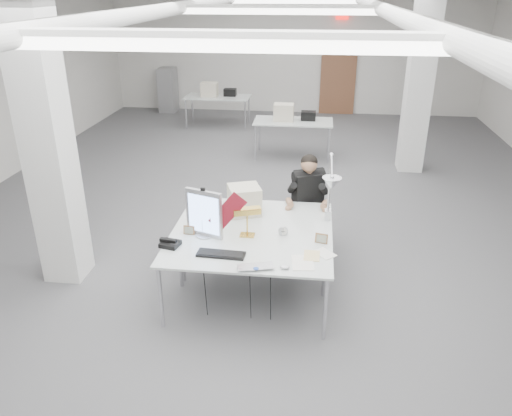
{
  "coord_description": "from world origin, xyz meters",
  "views": [
    {
      "loc": [
        0.65,
        -7.04,
        3.31
      ],
      "look_at": [
        0.04,
        -2.0,
        1.02
      ],
      "focal_mm": 35.0,
      "sensor_mm": 36.0,
      "label": 1
    }
  ],
  "objects_px": {
    "laptop": "(256,270)",
    "bankers_lamp": "(247,223)",
    "office_chair": "(307,212)",
    "beige_monitor": "(244,200)",
    "desk_main": "(246,252)",
    "monitor": "(204,214)",
    "architect_lamp": "(330,192)",
    "seated_person": "(308,188)",
    "desk_phone": "(170,244)"
  },
  "relations": [
    {
      "from": "monitor",
      "to": "desk_phone",
      "type": "bearing_deg",
      "value": -118.8
    },
    {
      "from": "office_chair",
      "to": "monitor",
      "type": "relative_size",
      "value": 1.96
    },
    {
      "from": "bankers_lamp",
      "to": "beige_monitor",
      "type": "distance_m",
      "value": 0.6
    },
    {
      "from": "seated_person",
      "to": "desk_phone",
      "type": "xyz_separation_m",
      "value": [
        -1.42,
        -1.49,
        -0.12
      ]
    },
    {
      "from": "desk_main",
      "to": "bankers_lamp",
      "type": "xyz_separation_m",
      "value": [
        -0.04,
        0.34,
        0.17
      ]
    },
    {
      "from": "office_chair",
      "to": "desk_main",
      "type": "bearing_deg",
      "value": -133.83
    },
    {
      "from": "desk_phone",
      "to": "laptop",
      "type": "bearing_deg",
      "value": -9.68
    },
    {
      "from": "office_chair",
      "to": "monitor",
      "type": "xyz_separation_m",
      "value": [
        -1.1,
        -1.26,
        0.49
      ]
    },
    {
      "from": "bankers_lamp",
      "to": "beige_monitor",
      "type": "xyz_separation_m",
      "value": [
        -0.12,
        0.59,
        0.02
      ]
    },
    {
      "from": "laptop",
      "to": "bankers_lamp",
      "type": "distance_m",
      "value": 0.77
    },
    {
      "from": "office_chair",
      "to": "seated_person",
      "type": "xyz_separation_m",
      "value": [
        0.0,
        -0.05,
        0.37
      ]
    },
    {
      "from": "seated_person",
      "to": "office_chair",
      "type": "bearing_deg",
      "value": 67.34
    },
    {
      "from": "seated_person",
      "to": "beige_monitor",
      "type": "xyz_separation_m",
      "value": [
        -0.75,
        -0.57,
        0.03
      ]
    },
    {
      "from": "desk_phone",
      "to": "architect_lamp",
      "type": "relative_size",
      "value": 0.21
    },
    {
      "from": "monitor",
      "to": "architect_lamp",
      "type": "relative_size",
      "value": 0.59
    },
    {
      "from": "monitor",
      "to": "architect_lamp",
      "type": "distance_m",
      "value": 1.41
    },
    {
      "from": "architect_lamp",
      "to": "desk_phone",
      "type": "bearing_deg",
      "value": -164.34
    },
    {
      "from": "bankers_lamp",
      "to": "beige_monitor",
      "type": "relative_size",
      "value": 0.86
    },
    {
      "from": "laptop",
      "to": "bankers_lamp",
      "type": "relative_size",
      "value": 1.13
    },
    {
      "from": "office_chair",
      "to": "desk_phone",
      "type": "distance_m",
      "value": 2.11
    },
    {
      "from": "office_chair",
      "to": "bankers_lamp",
      "type": "relative_size",
      "value": 3.37
    },
    {
      "from": "architect_lamp",
      "to": "seated_person",
      "type": "bearing_deg",
      "value": 101.35
    },
    {
      "from": "monitor",
      "to": "beige_monitor",
      "type": "distance_m",
      "value": 0.74
    },
    {
      "from": "seated_person",
      "to": "laptop",
      "type": "height_order",
      "value": "seated_person"
    },
    {
      "from": "laptop",
      "to": "beige_monitor",
      "type": "bearing_deg",
      "value": 88.18
    },
    {
      "from": "desk_main",
      "to": "beige_monitor",
      "type": "relative_size",
      "value": 4.93
    },
    {
      "from": "office_chair",
      "to": "beige_monitor",
      "type": "relative_size",
      "value": 2.91
    },
    {
      "from": "architect_lamp",
      "to": "bankers_lamp",
      "type": "bearing_deg",
      "value": -166.86
    },
    {
      "from": "seated_person",
      "to": "monitor",
      "type": "bearing_deg",
      "value": -154.93
    },
    {
      "from": "desk_main",
      "to": "seated_person",
      "type": "xyz_separation_m",
      "value": [
        0.6,
        1.5,
        0.16
      ]
    },
    {
      "from": "seated_person",
      "to": "desk_phone",
      "type": "height_order",
      "value": "seated_person"
    },
    {
      "from": "laptop",
      "to": "architect_lamp",
      "type": "relative_size",
      "value": 0.39
    },
    {
      "from": "desk_main",
      "to": "laptop",
      "type": "distance_m",
      "value": 0.42
    },
    {
      "from": "desk_main",
      "to": "laptop",
      "type": "bearing_deg",
      "value": -69.15
    },
    {
      "from": "office_chair",
      "to": "beige_monitor",
      "type": "xyz_separation_m",
      "value": [
        -0.75,
        -0.62,
        0.4
      ]
    },
    {
      "from": "bankers_lamp",
      "to": "laptop",
      "type": "bearing_deg",
      "value": -95.26
    },
    {
      "from": "seated_person",
      "to": "beige_monitor",
      "type": "relative_size",
      "value": 2.56
    },
    {
      "from": "bankers_lamp",
      "to": "architect_lamp",
      "type": "xyz_separation_m",
      "value": [
        0.89,
        0.29,
        0.3
      ]
    },
    {
      "from": "bankers_lamp",
      "to": "desk_phone",
      "type": "xyz_separation_m",
      "value": [
        -0.78,
        -0.33,
        -0.13
      ]
    },
    {
      "from": "laptop",
      "to": "beige_monitor",
      "type": "height_order",
      "value": "beige_monitor"
    },
    {
      "from": "monitor",
      "to": "office_chair",
      "type": "bearing_deg",
      "value": 68.46
    },
    {
      "from": "desk_main",
      "to": "beige_monitor",
      "type": "bearing_deg",
      "value": 99.39
    },
    {
      "from": "seated_person",
      "to": "laptop",
      "type": "bearing_deg",
      "value": -126.02
    },
    {
      "from": "desk_phone",
      "to": "architect_lamp",
      "type": "height_order",
      "value": "architect_lamp"
    },
    {
      "from": "monitor",
      "to": "architect_lamp",
      "type": "height_order",
      "value": "architect_lamp"
    },
    {
      "from": "seated_person",
      "to": "beige_monitor",
      "type": "bearing_deg",
      "value": -165.61
    },
    {
      "from": "office_chair",
      "to": "desk_phone",
      "type": "xyz_separation_m",
      "value": [
        -1.42,
        -1.54,
        0.25
      ]
    },
    {
      "from": "monitor",
      "to": "laptop",
      "type": "bearing_deg",
      "value": -26.38
    },
    {
      "from": "laptop",
      "to": "seated_person",
      "type": "bearing_deg",
      "value": 61.89
    },
    {
      "from": "office_chair",
      "to": "architect_lamp",
      "type": "relative_size",
      "value": 1.17
    }
  ]
}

